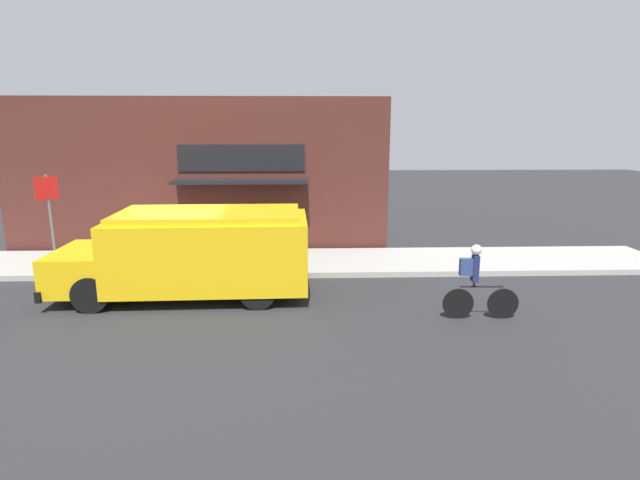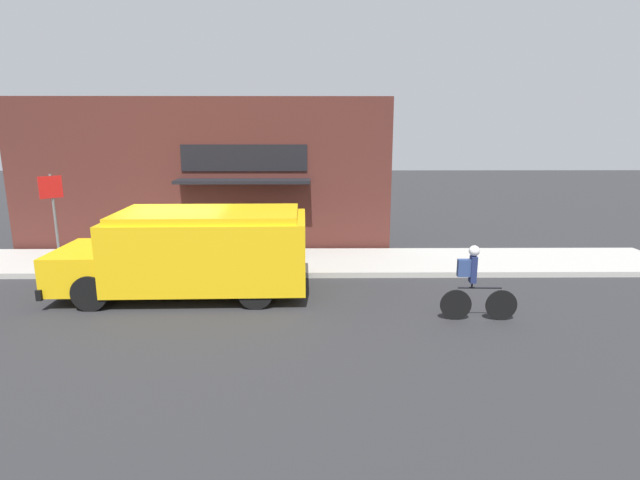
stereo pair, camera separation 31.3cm
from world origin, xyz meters
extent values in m
plane|color=#2B2B2D|center=(0.00, 0.00, 0.00)|extent=(70.00, 70.00, 0.00)
cube|color=#ADAAA3|center=(0.00, 1.39, 0.08)|extent=(28.00, 2.78, 0.15)
cube|color=#4C231E|center=(0.00, 3.00, 2.45)|extent=(12.20, 0.18, 4.90)
cube|color=black|center=(1.46, 2.89, 3.04)|extent=(3.94, 0.05, 0.82)
cube|color=black|center=(1.46, 2.49, 2.35)|extent=(4.14, 0.85, 0.10)
cube|color=yellow|center=(1.16, -1.25, 1.09)|extent=(4.60, 2.49, 1.62)
cube|color=yellow|center=(-1.77, -1.32, 0.72)|extent=(1.37, 2.23, 0.89)
cube|color=yellow|center=(1.16, -1.25, 1.97)|extent=(4.23, 2.29, 0.15)
cube|color=black|center=(-2.38, -1.33, 0.38)|extent=(0.17, 2.34, 0.24)
cube|color=red|center=(-0.12, 0.17, 1.17)|extent=(0.03, 0.44, 0.44)
cylinder|color=black|center=(-1.33, -0.27, 0.40)|extent=(0.80, 0.28, 0.80)
cylinder|color=black|center=(-1.29, -2.34, 0.40)|extent=(0.80, 0.28, 0.80)
cylinder|color=black|center=(2.30, -0.19, 0.40)|extent=(0.80, 0.28, 0.80)
cylinder|color=black|center=(2.35, -2.26, 0.40)|extent=(0.80, 0.28, 0.80)
cylinder|color=black|center=(7.57, -3.02, 0.33)|extent=(0.65, 0.06, 0.65)
cylinder|color=black|center=(6.63, -2.99, 0.33)|extent=(0.65, 0.06, 0.65)
cylinder|color=black|center=(7.10, -3.01, 0.70)|extent=(0.90, 0.07, 0.04)
cylinder|color=black|center=(6.93, -3.00, 0.76)|extent=(0.04, 0.04, 0.12)
cube|color=navy|center=(6.93, -3.00, 1.10)|extent=(0.13, 0.20, 0.56)
sphere|color=white|center=(6.93, -3.00, 1.50)|extent=(0.22, 0.22, 0.22)
cube|color=navy|center=(6.74, -3.00, 1.13)|extent=(0.26, 0.15, 0.36)
cylinder|color=slate|center=(-3.49, 0.73, 1.45)|extent=(0.07, 0.07, 2.58)
cube|color=red|center=(-3.49, 0.68, 2.39)|extent=(0.45, 0.45, 0.60)
cylinder|color=#38383D|center=(1.68, 1.72, 0.53)|extent=(0.56, 0.56, 0.76)
cylinder|color=black|center=(1.68, 1.72, 0.93)|extent=(0.57, 0.57, 0.04)
camera|label=1|loc=(3.37, -12.85, 3.95)|focal=28.00mm
camera|label=2|loc=(3.68, -12.86, 3.95)|focal=28.00mm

